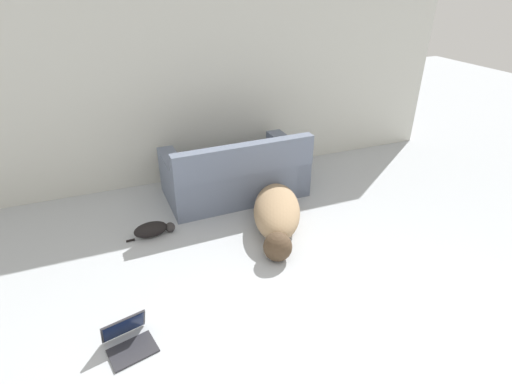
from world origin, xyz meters
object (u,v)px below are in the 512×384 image
couch (235,174)px  cat (153,229)px  dog (277,214)px  laptop_open (127,336)px

couch → cat: (-1.13, -0.56, -0.20)m
dog → cat: bearing=-81.9°
dog → cat: size_ratio=2.79×
couch → dog: bearing=98.8°
laptop_open → couch: bearing=38.4°
cat → dog: bearing=-19.2°
cat → laptop_open: (-0.40, -1.39, -0.00)m
couch → laptop_open: (-1.54, -1.95, -0.20)m
cat → laptop_open: bearing=-110.3°
cat → laptop_open: 1.45m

